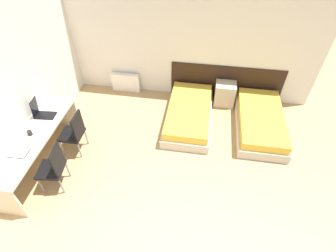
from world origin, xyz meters
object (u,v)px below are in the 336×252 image
Objects in this scene: bed_near_door at (260,121)px; chair_near_notebook at (53,167)px; bed_near_window at (189,114)px; laptop at (42,113)px; nightstand at (225,94)px; chair_near_laptop at (74,132)px.

bed_near_door is 4.15m from chair_near_notebook.
chair_near_notebook is at bearing -135.40° from bed_near_window.
chair_near_notebook is 2.45× the size of laptop.
bed_near_door is 1.08m from nightstand.
nightstand is (0.77, 0.75, 0.09)m from bed_near_window.
laptop reaches higher than bed_near_door.
nightstand reaches higher than bed_near_window.
laptop is at bearing -151.24° from nightstand.
chair_near_laptop and chair_near_notebook have the same top height.
bed_near_window is 1.53m from bed_near_door.
nightstand is at bearing 36.99° from chair_near_notebook.
bed_near_door is 2.04× the size of chair_near_laptop.
nightstand is at bearing 44.42° from bed_near_window.
bed_near_door is at bearing 10.52° from laptop.
chair_near_notebook reaches higher than bed_near_window.
chair_near_notebook reaches higher than nightstand.
chair_near_laptop is at bearing -161.37° from bed_near_door.
bed_near_door is at bearing 21.96° from chair_near_notebook.
bed_near_window is at bearing 18.45° from laptop.
chair_near_notebook is at bearing -61.93° from laptop.
laptop is at bearing 171.09° from chair_near_laptop.
chair_near_laptop is 0.67m from laptop.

